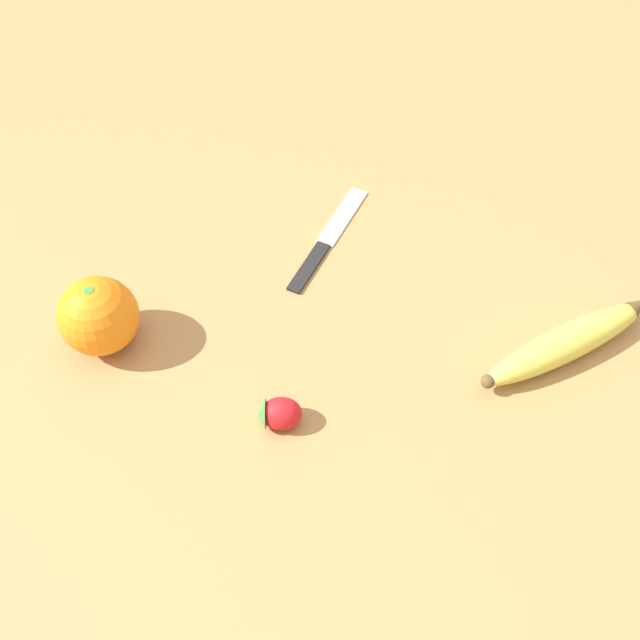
% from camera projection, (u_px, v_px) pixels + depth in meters
% --- Properties ---
extents(ground_plane, '(3.00, 3.00, 0.00)m').
position_uv_depth(ground_plane, '(356.00, 376.00, 0.78)').
color(ground_plane, '#A87A47').
extents(banana, '(0.08, 0.22, 0.04)m').
position_uv_depth(banana, '(568.00, 342.00, 0.79)').
color(banana, '#DBCC4C').
rests_on(banana, ground_plane).
extents(orange, '(0.08, 0.08, 0.08)m').
position_uv_depth(orange, '(98.00, 316.00, 0.78)').
color(orange, orange).
rests_on(orange, ground_plane).
extents(strawberry, '(0.05, 0.05, 0.03)m').
position_uv_depth(strawberry, '(278.00, 413.00, 0.74)').
color(strawberry, red).
rests_on(strawberry, ground_plane).
extents(paring_knife, '(0.09, 0.18, 0.01)m').
position_uv_depth(paring_knife, '(326.00, 241.00, 0.90)').
color(paring_knife, silver).
rests_on(paring_knife, ground_plane).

